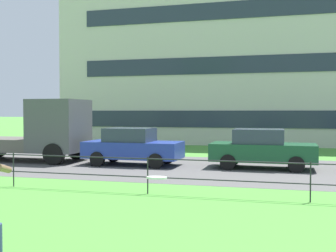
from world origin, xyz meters
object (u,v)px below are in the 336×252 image
Objects in this scene: apartment_building_background at (259,49)px; car_dark_green_left at (262,149)px; car_blue_center at (132,146)px; frisbee at (157,178)px; flatbed_truck_far_right at (30,134)px.

car_dark_green_left is at bearing -86.77° from apartment_building_background.
frisbee is at bearing -68.51° from car_blue_center.
frisbee is at bearing -50.36° from flatbed_truck_far_right.
flatbed_truck_far_right is at bearing 129.64° from frisbee.
car_dark_green_left is (5.23, 0.32, 0.00)m from car_blue_center.
flatbed_truck_far_right is 1.82× the size of car_blue_center.
car_dark_green_left reaches higher than frisbee.
frisbee is 29.23m from apartment_building_background.
car_dark_green_left is (0.89, 11.33, -0.57)m from frisbee.
apartment_building_background is at bearing 62.04° from flatbed_truck_far_right.
apartment_building_background reaches higher than car_blue_center.
frisbee is 0.04× the size of flatbed_truck_far_right.
car_blue_center is at bearing -2.77° from flatbed_truck_far_right.
car_blue_center and car_dark_green_left have the same top height.
car_blue_center is 19.23m from apartment_building_background.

